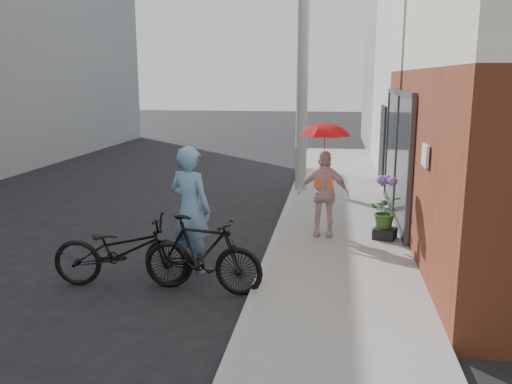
% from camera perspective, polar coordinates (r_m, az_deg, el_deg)
% --- Properties ---
extents(ground, '(80.00, 80.00, 0.00)m').
position_cam_1_polar(ground, '(8.18, -5.91, -8.62)').
color(ground, black).
rests_on(ground, ground).
extents(sidewalk, '(2.20, 24.00, 0.12)m').
position_cam_1_polar(sidewalk, '(9.83, 9.01, -4.79)').
color(sidewalk, gray).
rests_on(sidewalk, ground).
extents(curb, '(0.12, 24.00, 0.12)m').
position_cam_1_polar(curb, '(9.87, 2.25, -4.56)').
color(curb, '#9E9E99').
rests_on(curb, ground).
extents(east_building_far, '(8.00, 8.00, 7.00)m').
position_cam_1_polar(east_building_far, '(24.01, 21.55, 12.66)').
color(east_building_far, gray).
rests_on(east_building_far, ground).
extents(utility_pole, '(0.28, 0.28, 7.00)m').
position_cam_1_polar(utility_pole, '(13.46, 4.95, 14.62)').
color(utility_pole, '#9E9E99').
rests_on(utility_pole, ground).
extents(officer, '(0.82, 0.68, 1.90)m').
position_cam_1_polar(officer, '(8.07, -6.92, -1.84)').
color(officer, '#6A98BC').
rests_on(officer, ground).
extents(bike_left, '(2.01, 0.87, 1.03)m').
position_cam_1_polar(bike_left, '(7.77, -13.83, -6.02)').
color(bike_left, black).
rests_on(bike_left, ground).
extents(bike_right, '(1.81, 0.81, 1.05)m').
position_cam_1_polar(bike_right, '(7.41, -5.75, -6.51)').
color(bike_right, black).
rests_on(bike_right, ground).
extents(kimono_woman, '(0.90, 0.39, 1.51)m').
position_cam_1_polar(kimono_woman, '(9.56, 7.09, -0.14)').
color(kimono_woman, beige).
rests_on(kimono_woman, sidewalk).
extents(parasol, '(0.86, 0.86, 0.76)m').
position_cam_1_polar(parasol, '(9.39, 7.27, 6.66)').
color(parasol, red).
rests_on(parasol, kimono_woman).
extents(planter, '(0.46, 0.46, 0.19)m').
position_cam_1_polar(planter, '(9.70, 13.41, -4.24)').
color(planter, black).
rests_on(planter, sidewalk).
extents(potted_plant, '(0.54, 0.47, 0.60)m').
position_cam_1_polar(potted_plant, '(9.60, 13.52, -1.99)').
color(potted_plant, '#356227').
rests_on(potted_plant, planter).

